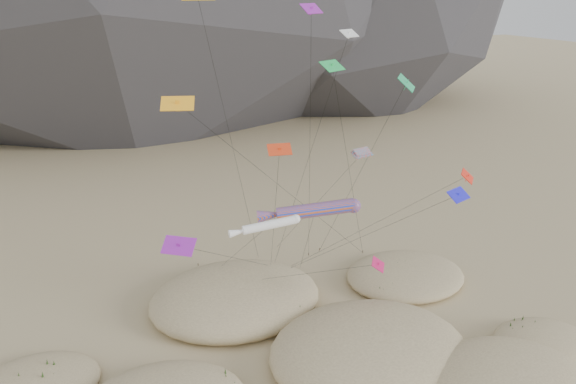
% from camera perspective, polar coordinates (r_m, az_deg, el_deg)
% --- Properties ---
extents(dunes, '(49.05, 39.96, 4.10)m').
position_cam_1_polar(dunes, '(46.65, 3.05, -17.12)').
color(dunes, '#CCB789').
rests_on(dunes, ground).
extents(dune_grass, '(41.39, 29.12, 1.58)m').
position_cam_1_polar(dune_grass, '(46.01, 4.35, -17.60)').
color(dune_grass, black).
rests_on(dune_grass, ground).
extents(kite_stakes, '(21.01, 5.67, 0.30)m').
position_cam_1_polar(kite_stakes, '(61.93, -1.65, -7.55)').
color(kite_stakes, '#3F2D1E').
rests_on(kite_stakes, ground).
extents(rainbow_tube_kite, '(9.01, 10.27, 11.37)m').
position_cam_1_polar(rainbow_tube_kite, '(49.67, 2.41, -1.88)').
color(rainbow_tube_kite, orange).
rests_on(rainbow_tube_kite, ground).
extents(white_tube_kite, '(6.18, 12.78, 11.08)m').
position_cam_1_polar(white_tube_kite, '(46.29, -2.19, -3.43)').
color(white_tube_kite, white).
rests_on(white_tube_kite, ground).
extents(multi_parafoil, '(3.14, 15.57, 15.77)m').
position_cam_1_polar(multi_parafoil, '(49.51, 7.36, 3.78)').
color(multi_parafoil, '#FA321A').
rests_on(multi_parafoil, ground).
extents(delta_kites, '(28.72, 20.42, 27.74)m').
position_cam_1_polar(delta_kites, '(45.91, 5.15, 5.06)').
color(delta_kites, silver).
rests_on(delta_kites, ground).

